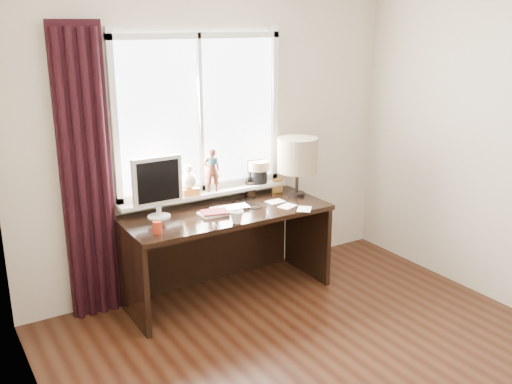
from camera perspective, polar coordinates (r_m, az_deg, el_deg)
wall_back at (r=4.88m, az=-4.14°, el=5.64°), size 3.50×0.00×2.60m
wall_left at (r=2.48m, az=-18.80°, el=-6.44°), size 0.00×4.00×2.60m
laptop at (r=4.68m, az=-2.60°, el=-1.62°), size 0.35×0.25×0.03m
mug at (r=4.36m, az=-1.95°, el=-2.46°), size 0.14×0.14×0.11m
red_cup at (r=4.21m, az=-9.83°, el=-3.50°), size 0.07×0.07×0.09m
window at (r=4.76m, az=-5.44°, el=5.36°), size 1.52×0.21×1.40m
curtain at (r=4.43m, az=-16.59°, el=1.40°), size 0.38×0.09×2.25m
desk at (r=4.82m, az=-3.49°, el=-4.32°), size 1.70×0.70×0.75m
monitor at (r=4.47m, az=-9.83°, el=0.82°), size 0.40×0.18×0.49m
notebook_stack at (r=4.56m, az=-4.25°, el=-2.11°), size 0.24×0.19×0.03m
brush_holder at (r=5.05m, az=-0.55°, el=0.37°), size 0.09×0.09×0.25m
icon_frame at (r=5.12m, az=2.16°, el=0.64°), size 0.10×0.04×0.13m
table_lamp at (r=4.97m, az=4.17°, el=3.65°), size 0.35×0.35×0.52m
loose_papers at (r=4.78m, az=3.30°, el=-1.36°), size 0.26×0.44×0.00m
desk_cables at (r=4.82m, az=-0.81°, el=-1.14°), size 0.22×0.35×0.01m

